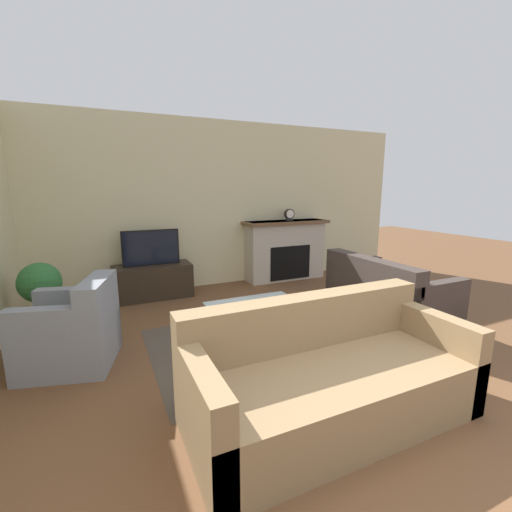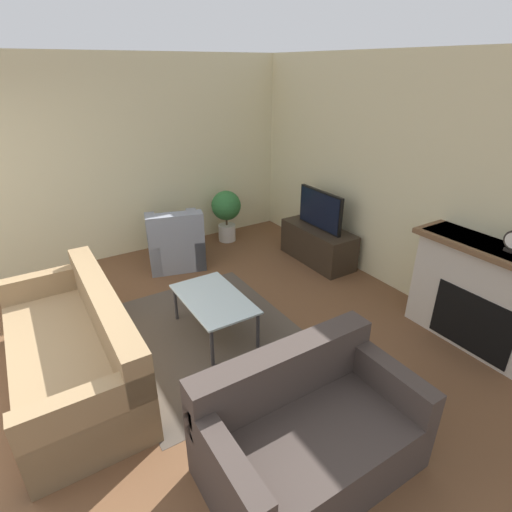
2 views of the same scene
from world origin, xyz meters
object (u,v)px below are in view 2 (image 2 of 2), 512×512
(armchair_by_window, at_px, (175,244))
(potted_plant, at_px, (226,210))
(tv, at_px, (320,210))
(coffee_table, at_px, (214,301))
(couch_loveseat, at_px, (307,434))
(couch_sectional, at_px, (76,352))

(armchair_by_window, xyz_separation_m, potted_plant, (-0.36, 1.00, 0.20))
(tv, bearing_deg, coffee_table, -69.26)
(tv, height_order, coffee_table, tv)
(tv, distance_m, couch_loveseat, 3.32)
(couch_sectional, xyz_separation_m, couch_loveseat, (1.73, 1.17, 0.00))
(armchair_by_window, relative_size, potted_plant, 1.14)
(couch_loveseat, bearing_deg, tv, 48.78)
(couch_sectional, xyz_separation_m, coffee_table, (0.02, 1.33, 0.09))
(tv, bearing_deg, potted_plant, -150.72)
(couch_sectional, height_order, couch_loveseat, same)
(armchair_by_window, bearing_deg, couch_sectional, 62.14)
(tv, relative_size, couch_loveseat, 0.57)
(couch_loveseat, distance_m, coffee_table, 1.72)
(armchair_by_window, relative_size, coffee_table, 0.95)
(couch_loveseat, xyz_separation_m, coffee_table, (-1.71, 0.15, 0.08))
(tv, height_order, couch_sectional, tv)
(armchair_by_window, height_order, coffee_table, armchair_by_window)
(couch_sectional, bearing_deg, armchair_by_window, 137.00)
(couch_sectional, distance_m, couch_loveseat, 2.09)
(couch_sectional, xyz_separation_m, armchair_by_window, (-1.71, 1.59, 0.02))
(coffee_table, bearing_deg, armchair_by_window, 171.28)
(couch_sectional, bearing_deg, couch_loveseat, 34.10)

